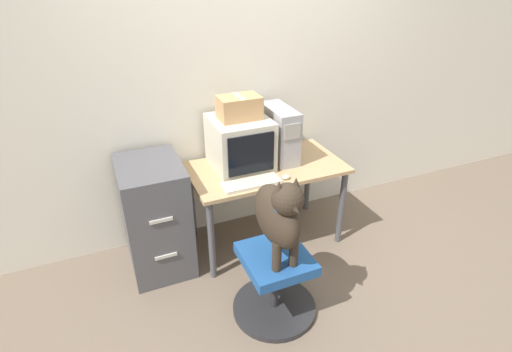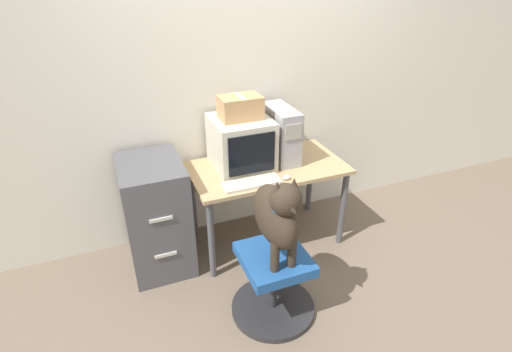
% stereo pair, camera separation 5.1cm
% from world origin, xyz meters
% --- Properties ---
extents(ground_plane, '(12.00, 12.00, 0.00)m').
position_xyz_m(ground_plane, '(0.00, 0.00, 0.00)').
color(ground_plane, '#6B5B4C').
extents(wall_back, '(8.00, 0.05, 2.60)m').
position_xyz_m(wall_back, '(0.00, 0.72, 1.30)').
color(wall_back, silver).
rests_on(wall_back, ground_plane).
extents(desk, '(1.21, 0.65, 0.70)m').
position_xyz_m(desk, '(0.00, 0.33, 0.61)').
color(desk, tan).
rests_on(desk, ground_plane).
extents(crt_monitor, '(0.43, 0.46, 0.39)m').
position_xyz_m(crt_monitor, '(-0.18, 0.42, 0.89)').
color(crt_monitor, beige).
rests_on(crt_monitor, desk).
extents(pc_tower, '(0.18, 0.42, 0.43)m').
position_xyz_m(pc_tower, '(0.15, 0.42, 0.91)').
color(pc_tower, '#99999E').
rests_on(pc_tower, desk).
extents(keyboard, '(0.42, 0.15, 0.03)m').
position_xyz_m(keyboard, '(-0.22, 0.10, 0.71)').
color(keyboard, beige).
rests_on(keyboard, desk).
extents(computer_mouse, '(0.06, 0.05, 0.04)m').
position_xyz_m(computer_mouse, '(0.04, 0.07, 0.72)').
color(computer_mouse, beige).
rests_on(computer_mouse, desk).
extents(office_chair, '(0.57, 0.57, 0.48)m').
position_xyz_m(office_chair, '(-0.27, -0.43, 0.23)').
color(office_chair, '#262628').
rests_on(office_chair, ground_plane).
extents(dog, '(0.20, 0.50, 0.61)m').
position_xyz_m(dog, '(-0.27, -0.45, 0.80)').
color(dog, '#33281E').
rests_on(dog, office_chair).
extents(filing_cabinet, '(0.45, 0.59, 0.87)m').
position_xyz_m(filing_cabinet, '(-0.89, 0.36, 0.44)').
color(filing_cabinet, '#4C4C51').
rests_on(filing_cabinet, ground_plane).
extents(cardboard_box, '(0.30, 0.20, 0.17)m').
position_xyz_m(cardboard_box, '(-0.18, 0.42, 1.17)').
color(cardboard_box, tan).
rests_on(cardboard_box, crt_monitor).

